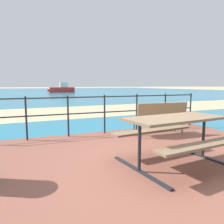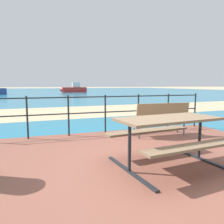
% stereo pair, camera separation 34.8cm
% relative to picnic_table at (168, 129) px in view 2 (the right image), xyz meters
% --- Properties ---
extents(ground_plane, '(240.00, 240.00, 0.00)m').
position_rel_picnic_table_xyz_m(ground_plane, '(-0.24, 0.22, -0.66)').
color(ground_plane, tan).
extents(patio_paving, '(6.40, 5.20, 0.06)m').
position_rel_picnic_table_xyz_m(patio_paving, '(-0.24, 0.22, -0.63)').
color(patio_paving, brown).
rests_on(patio_paving, ground).
extents(sea_water, '(90.00, 90.00, 0.01)m').
position_rel_picnic_table_xyz_m(sea_water, '(-0.24, 40.22, -0.66)').
color(sea_water, teal).
rests_on(sea_water, ground).
extents(beach_strip, '(54.16, 7.11, 0.01)m').
position_rel_picnic_table_xyz_m(beach_strip, '(-0.24, 8.10, -0.66)').
color(beach_strip, tan).
rests_on(beach_strip, ground).
extents(picnic_table, '(1.79, 1.55, 0.79)m').
position_rel_picnic_table_xyz_m(picnic_table, '(0.00, 0.00, 0.00)').
color(picnic_table, '#7A6047').
rests_on(picnic_table, patio_paving).
extents(park_bench, '(1.45, 0.45, 0.86)m').
position_rel_picnic_table_xyz_m(park_bench, '(0.99, 1.80, -0.07)').
color(park_bench, '#8C704C').
rests_on(park_bench, patio_paving).
extents(railing_fence, '(5.94, 0.04, 1.04)m').
position_rel_picnic_table_xyz_m(railing_fence, '(-0.24, 2.61, 0.04)').
color(railing_fence, '#1E2328').
rests_on(railing_fence, patio_paving).
extents(boat_near, '(4.85, 1.27, 1.75)m').
position_rel_picnic_table_xyz_m(boat_near, '(4.39, 36.37, -0.07)').
color(boat_near, red).
rests_on(boat_near, sea_water).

